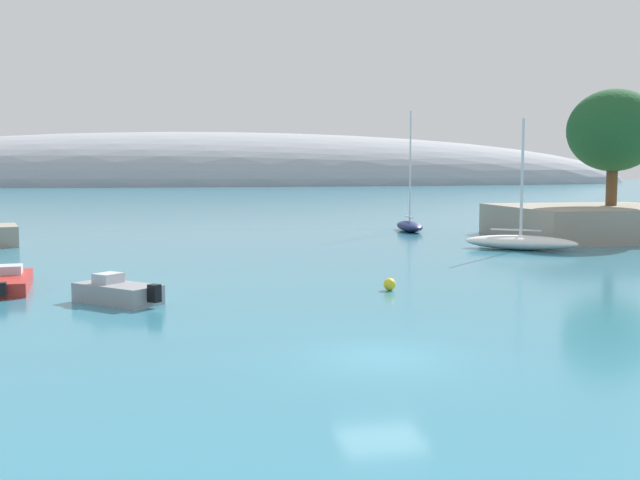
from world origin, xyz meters
name	(u,v)px	position (x,y,z in m)	size (l,w,h in m)	color
water	(382,357)	(0.00, 0.00, 0.00)	(600.00, 600.00, 0.00)	teal
shore_outcrop	(595,222)	(26.88, 33.14, 1.24)	(13.97, 12.69, 2.48)	gray
tree_clump_shore	(614,131)	(28.61, 33.79, 8.41)	(7.20, 7.20, 9.19)	brown
distant_ridge	(216,184)	(9.55, 228.97, 0.00)	(291.43, 65.33, 33.81)	#999EA8
sailboat_navy_near_shore	(410,225)	(14.49, 41.87, 0.55)	(2.44, 6.02, 10.35)	navy
sailboat_white_mid_mooring	(521,241)	(17.18, 26.19, 0.55)	(7.40, 6.08, 8.74)	white
motorboat_red_foreground	(8,282)	(-13.17, 15.14, 0.36)	(2.36, 5.72, 1.02)	red
motorboat_grey_alongside_breakwater	(118,292)	(-8.09, 10.71, 0.43)	(3.79, 3.76, 1.18)	gray
mooring_buoy_yellow	(390,284)	(3.68, 11.57, 0.28)	(0.55, 0.55, 0.55)	yellow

